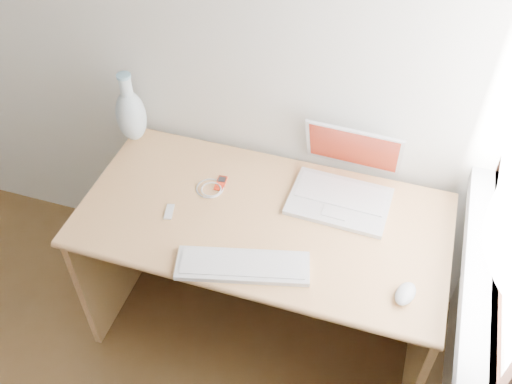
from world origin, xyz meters
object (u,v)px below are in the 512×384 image
(laptop, at_px, (343,183))
(vase, at_px, (131,114))
(external_keyboard, at_px, (243,266))
(desk, at_px, (269,237))

(laptop, height_order, vase, vase)
(external_keyboard, distance_m, vase, 0.83)
(external_keyboard, relative_size, vase, 1.49)
(desk, xyz_separation_m, external_keyboard, (0.00, -0.32, 0.21))
(desk, bearing_deg, vase, 163.93)
(desk, height_order, vase, vase)
(laptop, xyz_separation_m, vase, (-0.89, 0.06, 0.07))
(desk, relative_size, vase, 4.30)
(laptop, height_order, external_keyboard, laptop)
(external_keyboard, bearing_deg, laptop, 46.86)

